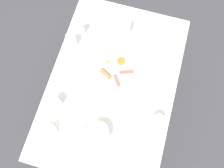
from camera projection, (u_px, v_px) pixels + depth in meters
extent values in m
plane|color=#333338|center=(112.00, 105.00, 2.13)|extent=(8.00, 8.00, 0.00)
cube|color=silver|center=(112.00, 85.00, 1.43)|extent=(0.81, 1.20, 0.03)
cylinder|color=brown|center=(48.00, 153.00, 1.67)|extent=(0.04, 0.04, 0.71)
cylinder|color=brown|center=(91.00, 29.00, 1.96)|extent=(0.04, 0.04, 0.71)
cylinder|color=brown|center=(168.00, 49.00, 1.91)|extent=(0.04, 0.04, 0.71)
cylinder|color=white|center=(116.00, 70.00, 1.44)|extent=(0.28, 0.28, 0.01)
cylinder|color=white|center=(108.00, 62.00, 1.45)|extent=(0.06, 0.06, 0.00)
sphere|color=yellow|center=(108.00, 62.00, 1.44)|extent=(0.02, 0.02, 0.02)
cylinder|color=brown|center=(106.00, 73.00, 1.41)|extent=(0.09, 0.07, 0.03)
cube|color=#B74C42|center=(117.00, 80.00, 1.41)|extent=(0.07, 0.08, 0.01)
cube|color=#B74C42|center=(126.00, 72.00, 1.43)|extent=(0.10, 0.06, 0.01)
cylinder|color=#D16023|center=(121.00, 61.00, 1.45)|extent=(0.06, 0.06, 0.01)
cylinder|color=white|center=(99.00, 133.00, 1.29)|extent=(0.12, 0.12, 0.10)
cylinder|color=white|center=(98.00, 132.00, 1.24)|extent=(0.09, 0.09, 0.01)
sphere|color=white|center=(98.00, 132.00, 1.23)|extent=(0.02, 0.02, 0.02)
cone|color=white|center=(111.00, 135.00, 1.27)|extent=(0.06, 0.02, 0.05)
torus|color=white|center=(88.00, 130.00, 1.29)|extent=(0.08, 0.01, 0.08)
cylinder|color=white|center=(122.00, 26.00, 1.48)|extent=(0.12, 0.12, 0.10)
cylinder|color=white|center=(122.00, 22.00, 1.43)|extent=(0.09, 0.09, 0.01)
sphere|color=white|center=(122.00, 21.00, 1.42)|extent=(0.02, 0.02, 0.02)
cone|color=white|center=(123.00, 36.00, 1.45)|extent=(0.04, 0.06, 0.05)
torus|color=white|center=(120.00, 17.00, 1.50)|extent=(0.04, 0.08, 0.08)
cylinder|color=white|center=(51.00, 131.00, 1.33)|extent=(0.14, 0.14, 0.01)
cylinder|color=white|center=(49.00, 130.00, 1.30)|extent=(0.09, 0.09, 0.06)
cylinder|color=tan|center=(49.00, 130.00, 1.31)|extent=(0.08, 0.08, 0.05)
torus|color=white|center=(48.00, 123.00, 1.31)|extent=(0.03, 0.04, 0.05)
cylinder|color=white|center=(157.00, 120.00, 1.31)|extent=(0.06, 0.06, 0.10)
cylinder|color=white|center=(72.00, 40.00, 1.45)|extent=(0.06, 0.06, 0.11)
cylinder|color=white|center=(55.00, 102.00, 1.34)|extent=(0.06, 0.06, 0.10)
cylinder|color=#BCBCC1|center=(82.00, 29.00, 1.48)|extent=(0.04, 0.04, 0.08)
sphere|color=#BCBCC1|center=(80.00, 24.00, 1.43)|extent=(0.05, 0.05, 0.05)
cube|color=white|center=(163.00, 34.00, 1.51)|extent=(0.20, 0.19, 0.01)
cube|color=silver|center=(150.00, 95.00, 1.40)|extent=(0.02, 0.17, 0.00)
cube|color=silver|center=(71.00, 81.00, 1.42)|extent=(0.23, 0.03, 0.00)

